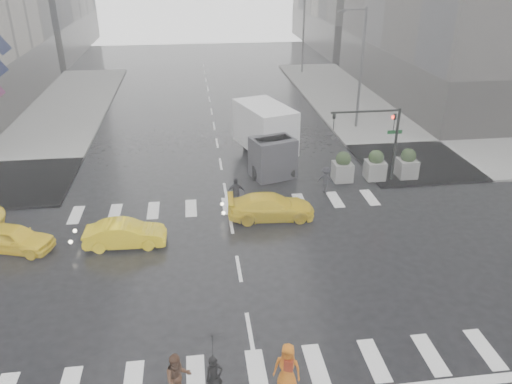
{
  "coord_description": "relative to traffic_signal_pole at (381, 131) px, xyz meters",
  "views": [
    {
      "loc": [
        -1.61,
        -18.09,
        12.43
      ],
      "look_at": [
        1.02,
        2.0,
        2.69
      ],
      "focal_mm": 35.0,
      "sensor_mm": 36.0,
      "label": 1
    }
  ],
  "objects": [
    {
      "name": "planter_west",
      "position": [
        -2.01,
        0.19,
        -2.23
      ],
      "size": [
        1.1,
        1.1,
        1.8
      ],
      "color": "gray",
      "rests_on": "ground"
    },
    {
      "name": "street_lamp_near",
      "position": [
        1.86,
        9.99,
        1.73
      ],
      "size": [
        2.15,
        0.22,
        9.0
      ],
      "color": "#59595B",
      "rests_on": "ground"
    },
    {
      "name": "box_truck",
      "position": [
        -6.01,
        3.85,
        -1.3
      ],
      "size": [
        2.53,
        6.74,
        3.58
      ],
      "rotation": [
        0.0,
        0.0,
        0.31
      ],
      "color": "silver",
      "rests_on": "ground"
    },
    {
      "name": "planter_east",
      "position": [
        1.99,
        0.19,
        -2.23
      ],
      "size": [
        1.1,
        1.1,
        1.8
      ],
      "color": "gray",
      "rests_on": "ground"
    },
    {
      "name": "road_markings",
      "position": [
        -9.01,
        -8.01,
        -3.21
      ],
      "size": [
        18.0,
        48.0,
        0.01
      ],
      "primitive_type": null,
      "color": "silver",
      "rests_on": "ground"
    },
    {
      "name": "pedestrian_far_a",
      "position": [
        -8.56,
        -2.07,
        -2.39
      ],
      "size": [
        0.97,
        0.59,
        1.64
      ],
      "primitive_type": "imported",
      "rotation": [
        0.0,
        0.0,
        3.13
      ],
      "color": "black",
      "rests_on": "ground"
    },
    {
      "name": "traffic_signal_pole",
      "position": [
        0.0,
        0.0,
        0.0
      ],
      "size": [
        4.45,
        0.42,
        4.5
      ],
      "color": "black",
      "rests_on": "ground"
    },
    {
      "name": "ground",
      "position": [
        -9.01,
        -8.01,
        -3.22
      ],
      "size": [
        120.0,
        120.0,
        0.0
      ],
      "primitive_type": "plane",
      "color": "black",
      "rests_on": "ground"
    },
    {
      "name": "taxi_front",
      "position": [
        -19.1,
        -5.16,
        -2.59
      ],
      "size": [
        3.93,
        2.51,
        1.25
      ],
      "primitive_type": "imported",
      "rotation": [
        0.0,
        0.0,
        1.26
      ],
      "color": "yellow",
      "rests_on": "ground"
    },
    {
      "name": "pedestrian_orange",
      "position": [
        -8.16,
        -14.81,
        -2.34
      ],
      "size": [
        1.0,
        0.83,
        1.74
      ],
      "rotation": [
        0.0,
        0.0,
        -0.38
      ],
      "color": "#BE5C0D",
      "rests_on": "ground"
    },
    {
      "name": "street_lamp_far",
      "position": [
        1.86,
        29.99,
        1.73
      ],
      "size": [
        2.15,
        0.22,
        9.0
      ],
      "color": "#59595B",
      "rests_on": "ground"
    },
    {
      "name": "pedestrian_brown",
      "position": [
        -11.51,
        -14.81,
        -2.34
      ],
      "size": [
        1.01,
        0.89,
        1.76
      ],
      "primitive_type": "imported",
      "rotation": [
        0.0,
        0.0,
        0.3
      ],
      "color": "#452818",
      "rests_on": "ground"
    },
    {
      "name": "sidewalk_ne",
      "position": [
        10.49,
        9.49,
        -3.14
      ],
      "size": [
        35.0,
        35.0,
        0.15
      ],
      "primitive_type": "cube",
      "color": "gray",
      "rests_on": "ground"
    },
    {
      "name": "pedestrian_far_b",
      "position": [
        -3.32,
        -0.97,
        -2.45
      ],
      "size": [
        1.13,
        1.03,
        1.54
      ],
      "primitive_type": "imported",
      "rotation": [
        0.0,
        0.0,
        2.52
      ],
      "color": "black",
      "rests_on": "ground"
    },
    {
      "name": "pedestrian_black",
      "position": [
        -10.42,
        -14.81,
        -1.56
      ],
      "size": [
        1.22,
        1.23,
        2.43
      ],
      "rotation": [
        0.0,
        0.0,
        0.31
      ],
      "color": "black",
      "rests_on": "ground"
    },
    {
      "name": "planter_mid",
      "position": [
        -0.01,
        0.19,
        -2.23
      ],
      "size": [
        1.1,
        1.1,
        1.8
      ],
      "color": "gray",
      "rests_on": "ground"
    },
    {
      "name": "taxi_mid",
      "position": [
        -14.06,
        -5.43,
        -2.6
      ],
      "size": [
        3.77,
        1.38,
        1.23
      ],
      "primitive_type": "imported",
      "rotation": [
        0.0,
        0.0,
        1.55
      ],
      "color": "yellow",
      "rests_on": "ground"
    },
    {
      "name": "taxi_rear",
      "position": [
        -6.89,
        -3.63,
        -2.57
      ],
      "size": [
        4.02,
        1.99,
        1.29
      ],
      "primitive_type": "imported",
      "rotation": [
        0.0,
        0.0,
        1.53
      ],
      "color": "yellow",
      "rests_on": "ground"
    }
  ]
}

